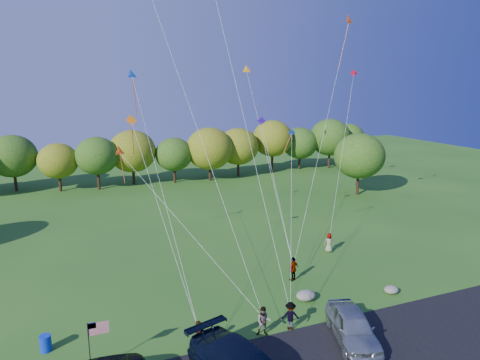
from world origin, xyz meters
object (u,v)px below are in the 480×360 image
Objects in this scene: flyer_e at (329,243)px; flyer_b at (264,321)px; flyer_d at (293,269)px; trash_barrel at (46,343)px; minivan_silver at (353,327)px; flyer_a at (199,336)px; flyer_c at (290,316)px.

flyer_b is at bearing 72.54° from flyer_e.
flyer_e is (5.12, 3.43, -0.07)m from flyer_d.
trash_barrel is (-10.77, 2.83, -0.39)m from flyer_b.
flyer_a is (-7.59, 2.26, -0.07)m from minivan_silver.
flyer_c is 12.70m from trash_barrel.
flyer_c is at bearing 154.27° from minivan_silver.
flyer_d is (8.19, 5.18, 0.04)m from flyer_a.
flyer_d is (4.63, 5.18, 0.03)m from flyer_b.
minivan_silver is at bearing 61.67° from flyer_d.
flyer_c is at bearing -26.24° from flyer_a.
flyer_c is at bearing 25.11° from flyer_b.
flyer_b reaches higher than flyer_c.
flyer_b is 1.60m from flyer_c.
flyer_d is at bearing 8.68° from trash_barrel.
minivan_silver is 3.07× the size of flyer_e.
trash_barrel is at bearing 46.83° from flyer_e.
flyer_b is 13.01m from flyer_e.
minivan_silver is at bearing -18.99° from trash_barrel.
flyer_a is 1.90× the size of trash_barrel.
flyer_e is at bearing 15.74° from trash_barrel.
flyer_b is at bearing 22.02° from flyer_c.
trash_barrel is (-14.79, 5.09, -0.45)m from minivan_silver.
flyer_a is at bearing -154.89° from flyer_b.
flyer_a is 3.56m from flyer_b.
flyer_d reaches higher than trash_barrel.
flyer_a is at bearing 63.99° from flyer_e.
trash_barrel is at bearing 9.14° from flyer_c.
flyer_d reaches higher than flyer_e.
flyer_e is (13.32, 8.61, -0.03)m from flyer_a.
minivan_silver reaches higher than flyer_b.
trash_barrel is at bearing -169.61° from flyer_b.
trash_barrel is (-7.20, 2.83, -0.38)m from flyer_a.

